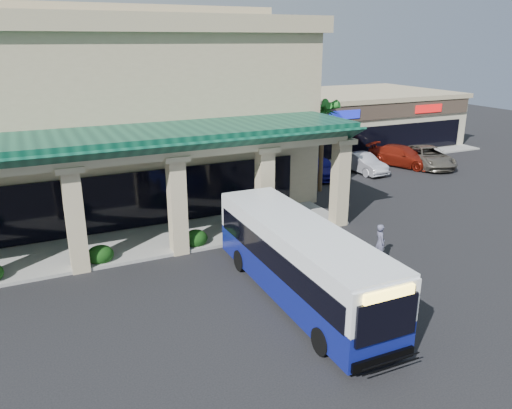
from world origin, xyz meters
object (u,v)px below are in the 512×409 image
transit_bus (299,262)px  car_red (402,156)px  car_gray (428,157)px  car_silver (320,167)px  car_white (363,163)px  pedestrian (380,243)px

transit_bus → car_red: 23.70m
transit_bus → car_gray: bearing=36.1°
car_silver → car_white: (3.70, -0.24, -0.05)m
pedestrian → car_white: 16.18m
car_white → transit_bus: bearing=-136.6°
pedestrian → car_red: (13.16, 13.74, -0.08)m
pedestrian → transit_bus: bearing=119.7°
transit_bus → pedestrian: size_ratio=6.13×
car_silver → car_gray: size_ratio=0.80×
car_silver → car_gray: 9.62m
car_gray → transit_bus: bearing=-127.5°
pedestrian → car_white: pedestrian is taller
transit_bus → car_silver: size_ratio=2.38×
car_gray → car_white: bearing=-169.2°
transit_bus → car_white: (14.13, 14.80, -0.79)m
pedestrian → car_gray: 19.64m
car_gray → car_red: bearing=167.9°
car_silver → car_red: bearing=6.8°
car_white → car_red: size_ratio=0.80×
transit_bus → car_gray: (20.00, 14.14, -0.72)m
car_white → car_red: car_red is taller
pedestrian → car_red: size_ratio=0.32×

